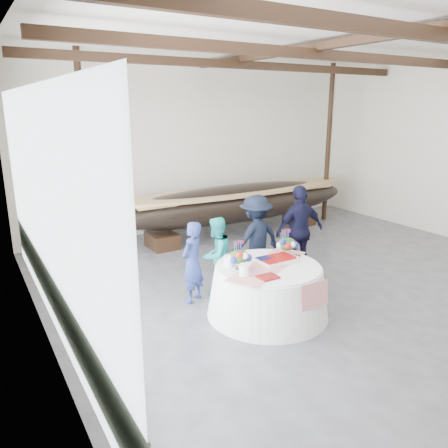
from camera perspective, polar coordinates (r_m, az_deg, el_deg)
floor at (r=8.23m, az=17.58°, el=-9.63°), size 10.00×12.00×0.01m
wall_back at (r=12.31m, az=-3.03°, el=10.05°), size 10.00×0.02×4.50m
wall_left at (r=5.01m, az=-21.53°, el=1.32°), size 0.02×12.00×4.50m
ceiling at (r=7.59m, az=20.51°, el=22.98°), size 10.00×12.00×0.01m
pavilion_structure at (r=8.07m, az=15.50°, el=19.29°), size 9.80×11.76×4.50m
open_bay at (r=6.07m, az=-22.32°, el=-0.57°), size 0.03×7.00×3.20m
longboat_display at (r=11.55m, az=1.72°, el=2.76°), size 7.22×1.44×1.35m
banquet_table at (r=7.29m, az=5.74°, el=-8.57°), size 2.00×2.00×0.86m
tabletop_items at (r=7.18m, az=5.24°, el=-3.99°), size 1.90×1.33×0.40m
guest_woman_blue at (r=7.63m, az=-4.16°, el=-4.99°), size 0.63×0.57×1.45m
guest_woman_teal at (r=7.98m, az=-1.03°, el=-4.12°), size 0.85×0.77×1.43m
guest_man_left at (r=8.51m, az=4.15°, el=-1.89°), size 1.16×0.73×1.72m
guest_man_right at (r=8.90m, az=9.82°, el=-0.87°), size 1.12×0.55×1.85m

